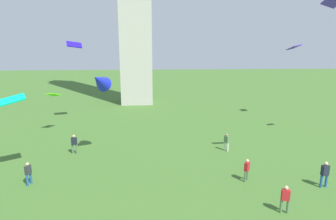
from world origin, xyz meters
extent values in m
cylinder|color=#51754C|center=(3.70, 8.49, 0.40)|extent=(0.15, 0.15, 0.79)
cylinder|color=#51754C|center=(4.06, 8.41, 0.40)|extent=(0.15, 0.15, 0.79)
cube|color=red|center=(3.88, 8.45, 1.11)|extent=(0.47, 0.33, 0.63)
sphere|color=#D8AD84|center=(3.88, 8.45, 1.54)|extent=(0.23, 0.23, 0.23)
cylinder|color=silver|center=(3.30, 18.29, 0.39)|extent=(0.15, 0.15, 0.78)
cylinder|color=silver|center=(3.50, 17.99, 0.39)|extent=(0.15, 0.15, 0.78)
cube|color=#51754C|center=(3.40, 18.14, 1.08)|extent=(0.43, 0.48, 0.61)
sphere|color=#A37556|center=(3.40, 18.14, 1.50)|extent=(0.23, 0.23, 0.23)
cylinder|color=#235693|center=(8.16, 11.10, 0.43)|extent=(0.16, 0.16, 0.87)
cylinder|color=#235693|center=(7.76, 11.04, 0.43)|extent=(0.16, 0.16, 0.87)
cube|color=#1E2333|center=(7.96, 11.07, 1.21)|extent=(0.51, 0.34, 0.69)
sphere|color=#D8AD84|center=(7.96, 11.07, 1.68)|extent=(0.25, 0.25, 0.25)
cylinder|color=#235693|center=(-11.76, 13.19, 0.39)|extent=(0.14, 0.14, 0.77)
cylinder|color=#235693|center=(-11.85, 12.85, 0.39)|extent=(0.14, 0.14, 0.77)
cube|color=#2D3338|center=(-11.80, 13.02, 1.08)|extent=(0.35, 0.47, 0.61)
sphere|color=#D8AD84|center=(-11.80, 13.02, 1.49)|extent=(0.22, 0.22, 0.22)
cylinder|color=#51754C|center=(3.24, 12.45, 0.39)|extent=(0.15, 0.15, 0.78)
cylinder|color=#51754C|center=(2.99, 12.20, 0.39)|extent=(0.15, 0.15, 0.78)
cube|color=red|center=(3.12, 12.33, 1.09)|extent=(0.47, 0.47, 0.62)
sphere|color=#D8AD84|center=(3.12, 12.33, 1.51)|extent=(0.23, 0.23, 0.23)
cylinder|color=#51754C|center=(-10.33, 18.61, 0.41)|extent=(0.16, 0.16, 0.83)
cylinder|color=#51754C|center=(-9.95, 18.55, 0.41)|extent=(0.16, 0.16, 0.83)
cube|color=#1E2333|center=(-10.14, 18.58, 1.15)|extent=(0.48, 0.33, 0.65)
sphere|color=#D8AD84|center=(-10.14, 18.58, 1.60)|extent=(0.24, 0.24, 0.24)
cube|color=#4F30DC|center=(8.29, 13.00, 11.99)|extent=(1.28, 0.84, 0.69)
cube|color=#4A1DD0|center=(14.87, 28.96, 9.27)|extent=(1.36, 1.82, 0.76)
cone|color=#1925DD|center=(-7.39, 16.94, 6.61)|extent=(1.80, 2.41, 1.90)
cube|color=#54EC13|center=(-13.73, 25.15, 4.25)|extent=(1.33, 1.56, 0.59)
cube|color=#07C996|center=(-13.06, 14.74, 5.61)|extent=(1.98, 1.67, 0.71)
cube|color=#1F10CC|center=(-12.04, 28.76, 9.56)|extent=(1.88, 1.60, 0.88)
camera|label=1|loc=(-3.76, -4.73, 9.02)|focal=29.14mm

